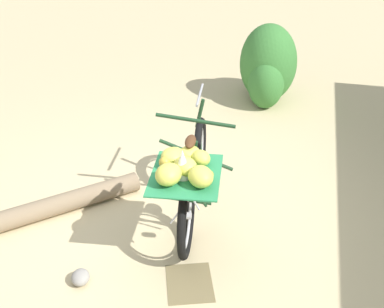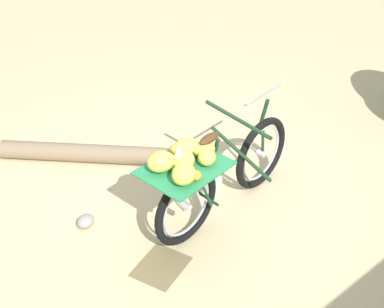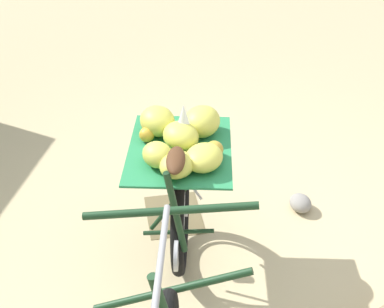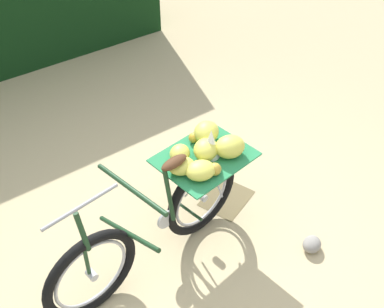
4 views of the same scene
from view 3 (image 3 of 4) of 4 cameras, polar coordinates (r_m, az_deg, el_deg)
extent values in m
plane|color=#C6B284|center=(2.93, 3.07, -16.31)|extent=(60.00, 60.00, 0.00)
torus|color=black|center=(2.92, -1.28, -6.40)|extent=(0.73, 0.22, 0.73)
torus|color=#B7B7BC|center=(2.92, -1.28, -6.40)|extent=(0.56, 0.14, 0.57)
cylinder|color=#B7B7BC|center=(2.92, -1.28, -6.40)|extent=(0.08, 0.09, 0.06)
cylinder|color=#19381E|center=(2.28, -2.40, -15.01)|extent=(0.18, 0.69, 0.30)
cylinder|color=#19381E|center=(2.06, -2.51, -6.37)|extent=(0.19, 0.70, 0.11)
cylinder|color=#19381E|center=(2.48, -1.80, -6.66)|extent=(0.06, 0.12, 0.49)
cylinder|color=#19381E|center=(2.76, -1.51, -8.71)|extent=(0.11, 0.38, 0.05)
cylinder|color=#19381E|center=(2.66, -1.52, -4.74)|extent=(0.09, 0.32, 0.47)
cylinder|color=#19381E|center=(1.87, -3.35, -16.56)|extent=(0.06, 0.10, 0.30)
cylinder|color=gray|center=(1.73, -3.49, -11.42)|extent=(0.51, 0.13, 0.02)
ellipsoid|color=#4C2D19|center=(2.36, -1.83, -0.69)|extent=(0.23, 0.14, 0.06)
cylinder|color=#B7B7BC|center=(2.62, -1.77, -11.27)|extent=(0.16, 0.05, 0.16)
cylinder|color=#B7B7BC|center=(2.72, -1.44, -4.64)|extent=(0.06, 0.20, 0.39)
cylinder|color=#B7B7BC|center=(2.89, -1.19, -2.05)|extent=(0.07, 0.24, 0.39)
cube|color=brown|center=(2.70, -1.36, 0.24)|extent=(0.68, 0.56, 0.02)
cube|color=#287F4C|center=(2.69, -1.36, 0.56)|extent=(0.78, 0.67, 0.01)
ellipsoid|color=#CCC64C|center=(2.46, -1.66, -1.21)|extent=(0.25, 0.25, 0.11)
ellipsoid|color=#CCC64C|center=(2.65, -1.27, 2.01)|extent=(0.26, 0.24, 0.14)
ellipsoid|color=#CCC64C|center=(2.78, -3.89, 3.70)|extent=(0.25, 0.23, 0.16)
ellipsoid|color=#CCC64C|center=(2.76, 1.11, 3.67)|extent=(0.29, 0.28, 0.16)
ellipsoid|color=#CCC64C|center=(2.50, 1.33, -0.40)|extent=(0.28, 0.27, 0.12)
ellipsoid|color=#CCC64C|center=(2.53, -3.87, -0.07)|extent=(0.21, 0.20, 0.12)
sphere|color=#B29333|center=(2.59, 2.50, 0.48)|extent=(0.09, 0.09, 0.09)
sphere|color=gold|center=(2.73, -5.08, 2.15)|extent=(0.08, 0.08, 0.08)
sphere|color=#8CAD38|center=(2.64, -0.54, 1.26)|extent=(0.09, 0.09, 0.09)
cone|color=white|center=(2.65, -0.92, 3.27)|extent=(0.17, 0.17, 0.24)
ellipsoid|color=gray|center=(3.54, 12.03, -5.38)|extent=(0.17, 0.14, 0.11)
cube|color=olive|center=(3.45, -2.03, -6.77)|extent=(0.44, 0.36, 0.01)
camera|label=1|loc=(5.49, -4.95, 39.36)|focal=45.64mm
camera|label=2|loc=(5.78, -35.46, 41.84)|focal=54.28mm
camera|label=4|loc=(1.79, 92.14, 27.54)|focal=41.69mm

